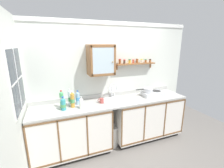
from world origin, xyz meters
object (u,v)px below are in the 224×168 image
Objects in this scene: sink at (115,100)px; bottle_detergent_teal_0 at (63,104)px; bottle_soda_green_5 at (62,99)px; wall_cabinet at (101,60)px; saucepan at (148,90)px; bottle_opaque_white_3 at (81,103)px; trash_bin at (112,135)px; hot_plate_stove at (152,94)px; mug at (101,101)px; bottle_juice_amber_1 at (73,100)px; bottle_water_clear_4 at (70,98)px; bottle_water_blue_2 at (78,98)px.

sink is 1.00m from bottle_detergent_teal_0.
bottle_soda_green_5 is 0.99m from wall_cabinet.
bottle_opaque_white_3 is at bearing -174.21° from saucepan.
wall_cabinet is at bearing 29.85° from bottle_opaque_white_3.
wall_cabinet is at bearing 130.98° from trash_bin.
hot_plate_stove is 1.15m from mug.
bottle_juice_amber_1 reaches higher than bottle_opaque_white_3.
trash_bin is at bearing -4.35° from bottle_soda_green_5.
bottle_soda_green_5 reaches higher than saucepan.
sink reaches higher than saucepan.
sink is 2.20× the size of bottle_detergent_teal_0.
bottle_detergent_teal_0 is at bearing 172.67° from bottle_opaque_white_3.
hot_plate_stove is 1.50× the size of bottle_water_clear_4.
wall_cabinet reaches higher than bottle_opaque_white_3.
mug is at bearing -9.86° from bottle_water_clear_4.
wall_cabinet is at bearing 5.03° from bottle_water_blue_2.
bottle_water_blue_2 is (-1.57, 0.09, 0.08)m from hot_plate_stove.
mug is (0.69, 0.07, -0.06)m from bottle_detergent_teal_0.
saucepan is 1.20× the size of bottle_water_clear_4.
trash_bin is (-0.84, -0.07, -0.86)m from saucepan.
bottle_juice_amber_1 is 1.12m from trash_bin.
mug reaches higher than hot_plate_stove.
hot_plate_stove is 1.55m from bottle_opaque_white_3.
trash_bin is (0.20, -0.03, -0.77)m from mug.
bottle_opaque_white_3 is 0.27m from bottle_water_clear_4.
bottle_opaque_white_3 is at bearing -38.50° from bottle_juice_amber_1.
mug is at bearing -14.01° from bottle_water_blue_2.
mug is (0.56, -0.10, -0.09)m from bottle_water_clear_4.
bottle_detergent_teal_0 is 0.69m from mug.
bottle_juice_amber_1 is at bearing -134.96° from bottle_water_blue_2.
mug is (-0.30, -0.05, 0.05)m from sink.
hot_plate_stove is at bearing 4.63° from bottle_opaque_white_3.
bottle_juice_amber_1 is at bearing 22.32° from bottle_detergent_teal_0.
bottle_water_blue_2 is (-1.45, 0.07, -0.02)m from saucepan.
wall_cabinet is (0.75, 0.11, 0.64)m from bottle_soda_green_5.
bottle_water_blue_2 is 0.29m from bottle_soda_green_5.
bottle_detergent_teal_0 is 0.81× the size of bottle_juice_amber_1.
saucepan reaches higher than mug.
bottle_juice_amber_1 is 0.88m from wall_cabinet.
sink is at bearing 6.84° from bottle_detergent_teal_0.
trash_bin is at bearing -1.96° from bottle_juice_amber_1.
hot_plate_stove is at bearing 0.81° from mug.
saucepan is at bearing -2.20° from bottle_water_clear_4.
sink is at bearing 179.13° from saucepan.
wall_cabinet is (0.74, 0.22, 0.68)m from bottle_detergent_teal_0.
bottle_detergent_teal_0 is 0.12m from bottle_soda_green_5.
bottle_water_clear_4 reaches higher than mug.
mug is (-1.03, -0.04, -0.09)m from saucepan.
saucepan is at bearing -2.68° from bottle_water_blue_2.
bottle_detergent_teal_0 is 0.30m from bottle_opaque_white_3.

